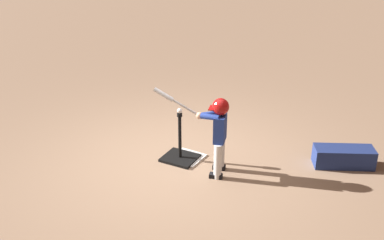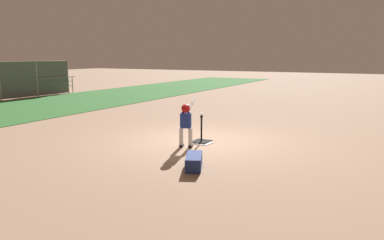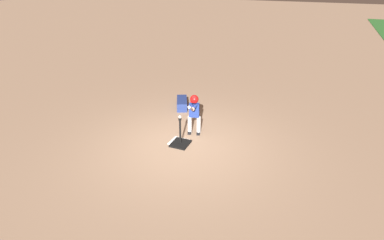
{
  "view_description": "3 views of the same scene",
  "coord_description": "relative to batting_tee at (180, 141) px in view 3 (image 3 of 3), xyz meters",
  "views": [
    {
      "loc": [
        -2.93,
        4.97,
        3.25
      ],
      "look_at": [
        -0.41,
        0.2,
        0.83
      ],
      "focal_mm": 42.0,
      "sensor_mm": 36.0,
      "label": 1
    },
    {
      "loc": [
        -8.91,
        -4.66,
        2.34
      ],
      "look_at": [
        -0.31,
        0.04,
        0.65
      ],
      "focal_mm": 35.0,
      "sensor_mm": 36.0,
      "label": 2
    },
    {
      "loc": [
        5.96,
        2.73,
        3.97
      ],
      "look_at": [
        -0.32,
        0.11,
        0.61
      ],
      "focal_mm": 28.0,
      "sensor_mm": 36.0,
      "label": 3
    }
  ],
  "objects": [
    {
      "name": "equipment_bag",
      "position": [
        -2.16,
        -0.94,
        0.05
      ],
      "size": [
        0.9,
        0.64,
        0.28
      ],
      "primitive_type": "cube",
      "rotation": [
        0.0,
        0.0,
        0.43
      ],
      "color": "navy",
      "rests_on": "ground_plane"
    },
    {
      "name": "batting_tee",
      "position": [
        0.0,
        0.0,
        0.0
      ],
      "size": [
        0.49,
        0.44,
        0.74
      ],
      "color": "black",
      "rests_on": "ground_plane"
    },
    {
      "name": "ground_plane",
      "position": [
        0.04,
        0.1,
        -0.09
      ],
      "size": [
        90.0,
        90.0,
        0.0
      ],
      "primitive_type": "plane",
      "color": "#93755B"
    },
    {
      "name": "batter_child",
      "position": [
        -0.64,
        0.11,
        0.63
      ],
      "size": [
        1.01,
        0.44,
        1.21
      ],
      "color": "silver",
      "rests_on": "ground_plane"
    },
    {
      "name": "home_plate",
      "position": [
        -0.08,
        -0.08,
        -0.08
      ],
      "size": [
        0.46,
        0.46,
        0.02
      ],
      "primitive_type": "cube",
      "rotation": [
        0.0,
        0.0,
        -0.05
      ],
      "color": "white",
      "rests_on": "ground_plane"
    },
    {
      "name": "baseball",
      "position": [
        0.0,
        0.0,
        0.69
      ],
      "size": [
        0.07,
        0.07,
        0.07
      ],
      "primitive_type": "sphere",
      "color": "white",
      "rests_on": "batting_tee"
    }
  ]
}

